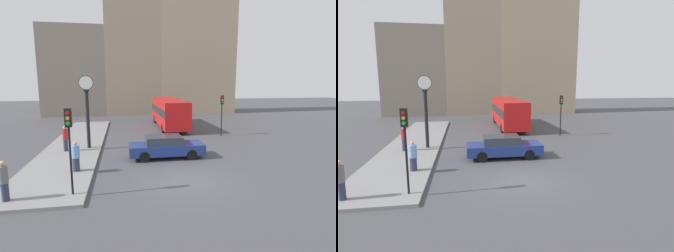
% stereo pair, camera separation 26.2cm
% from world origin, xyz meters
% --- Properties ---
extents(ground_plane, '(120.00, 120.00, 0.00)m').
position_xyz_m(ground_plane, '(0.00, 0.00, 0.00)').
color(ground_plane, '#47474C').
extents(sidewalk_corner, '(3.88, 21.76, 0.14)m').
position_xyz_m(sidewalk_corner, '(-6.54, 8.88, 0.07)').
color(sidewalk_corner, gray).
rests_on(sidewalk_corner, ground_plane).
extents(building_row, '(28.03, 5.00, 17.97)m').
position_xyz_m(building_row, '(1.06, 28.42, 8.17)').
color(building_row, gray).
rests_on(building_row, ground_plane).
extents(sedan_car, '(4.73, 1.79, 1.43)m').
position_xyz_m(sedan_car, '(-0.35, 4.20, 0.73)').
color(sedan_car, navy).
rests_on(sedan_car, ground_plane).
extents(bus_distant, '(2.46, 9.99, 2.97)m').
position_xyz_m(bus_distant, '(1.89, 15.60, 1.69)').
color(bus_distant, red).
rests_on(bus_distant, ground_plane).
extents(traffic_light_near, '(0.26, 0.24, 3.62)m').
position_xyz_m(traffic_light_near, '(-5.16, -0.92, 2.74)').
color(traffic_light_near, black).
rests_on(traffic_light_near, sidewalk_corner).
extents(traffic_light_far, '(0.26, 0.24, 3.62)m').
position_xyz_m(traffic_light_far, '(5.71, 10.16, 2.60)').
color(traffic_light_far, black).
rests_on(traffic_light_far, ground_plane).
extents(street_clock, '(1.00, 0.31, 5.10)m').
position_xyz_m(street_clock, '(-5.43, 7.13, 2.91)').
color(street_clock, black).
rests_on(street_clock, sidewalk_corner).
extents(pedestrian_grey_jacket, '(0.33, 0.33, 1.64)m').
position_xyz_m(pedestrian_grey_jacket, '(-7.66, -1.11, 0.97)').
color(pedestrian_grey_jacket, '#2D334C').
rests_on(pedestrian_grey_jacket, sidewalk_corner).
extents(pedestrian_red_top, '(0.34, 0.34, 1.74)m').
position_xyz_m(pedestrian_red_top, '(-6.88, 6.45, 1.02)').
color(pedestrian_red_top, '#2D334C').
rests_on(pedestrian_red_top, sidewalk_corner).
extents(pedestrian_blue_stripe, '(0.43, 0.43, 1.59)m').
position_xyz_m(pedestrian_blue_stripe, '(-5.50, 2.09, 0.92)').
color(pedestrian_blue_stripe, '#2D334C').
rests_on(pedestrian_blue_stripe, sidewalk_corner).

